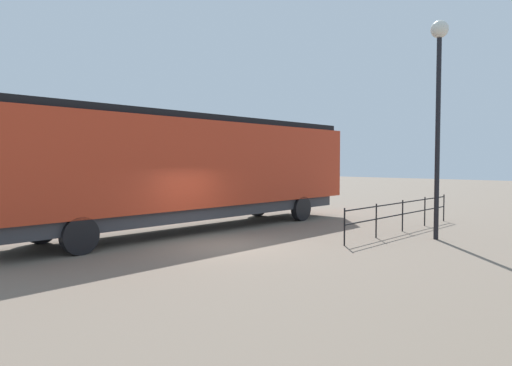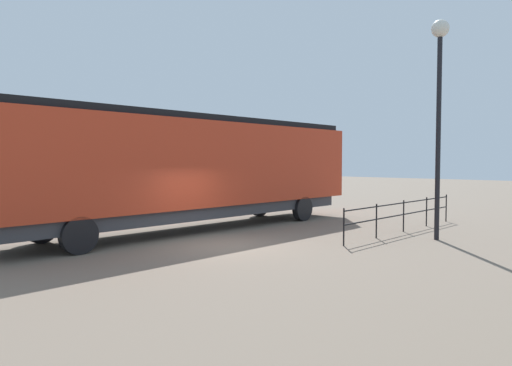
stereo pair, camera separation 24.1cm
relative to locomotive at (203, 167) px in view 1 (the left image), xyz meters
name	(u,v)px [view 1 (the left image)]	position (x,y,z in m)	size (l,w,h in m)	color
ground_plane	(222,246)	(3.26, -2.05, -2.44)	(120.00, 120.00, 0.00)	#756656
locomotive	(203,167)	(0.00, 0.00, 0.00)	(2.95, 16.32, 4.39)	red
lamp_post	(439,80)	(7.77, 3.73, 2.96)	(0.59, 0.59, 7.39)	black
platform_fence	(403,211)	(6.11, 4.67, -1.66)	(0.05, 8.28, 1.20)	black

